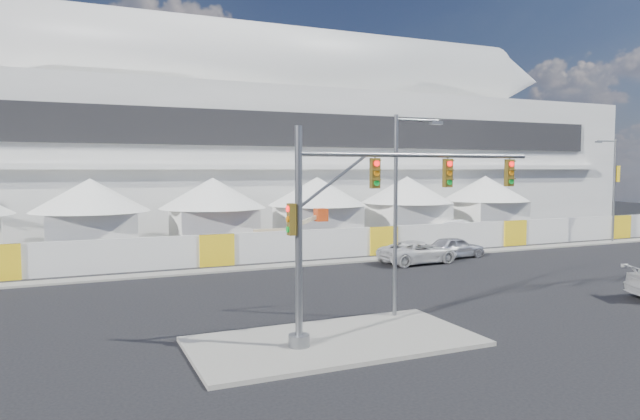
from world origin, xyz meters
name	(u,v)px	position (x,y,z in m)	size (l,w,h in m)	color
ground	(429,308)	(0.00, 0.00, 0.00)	(160.00, 160.00, 0.00)	black
median_island	(334,341)	(-6.00, -3.00, 0.07)	(10.00, 5.00, 0.15)	gray
far_curb	(552,246)	(20.00, 12.50, 0.06)	(80.00, 1.20, 0.12)	gray
stadium	(286,140)	(8.71, 41.50, 9.45)	(80.00, 24.80, 21.98)	silver
tent_row	(267,205)	(0.50, 24.00, 3.15)	(53.40, 8.40, 5.40)	white
hoarding_fence	(383,240)	(6.00, 14.50, 1.00)	(70.00, 0.25, 2.00)	silver
scaffold_tower	(563,170)	(46.00, 36.00, 6.00)	(4.40, 4.40, 12.00)	#595B60
sedan_silver	(455,247)	(9.70, 11.08, 0.74)	(4.33, 1.74, 1.48)	silver
pickup_curb	(418,252)	(6.14, 10.17, 0.74)	(5.30, 2.44, 1.47)	silver
lot_car_a	(463,229)	(17.14, 19.85, 0.80)	(4.88, 1.70, 1.61)	silver
lot_car_b	(601,228)	(30.60, 16.91, 0.66)	(3.88, 1.56, 1.32)	black
lot_car_c	(33,256)	(-16.60, 19.25, 0.63)	(4.35, 1.77, 1.26)	silver
traffic_mast	(355,222)	(-5.34, -3.26, 4.25)	(9.91, 0.71, 7.35)	gray
streetlight_median	(400,201)	(-2.15, -1.00, 4.79)	(2.24, 0.22, 8.09)	gray
streetlight_curb	(613,183)	(26.50, 12.50, 4.96)	(2.53, 0.57, 8.53)	gray
boom_lift	(271,244)	(-1.70, 16.46, 0.88)	(6.41, 1.46, 3.27)	#CB3F13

